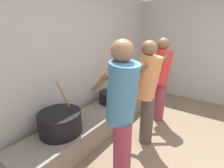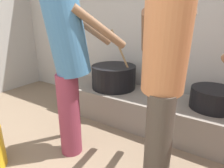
{
  "view_description": "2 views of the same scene",
  "coord_description": "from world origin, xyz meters",
  "views": [
    {
      "loc": [
        -1.74,
        0.2,
        1.69
      ],
      "look_at": [
        -0.07,
        1.38,
        1.02
      ],
      "focal_mm": 25.54,
      "sensor_mm": 36.0,
      "label": 1
    },
    {
      "loc": [
        0.74,
        -0.24,
        1.27
      ],
      "look_at": [
        -0.15,
        1.14,
        0.71
      ],
      "focal_mm": 32.03,
      "sensor_mm": 36.0,
      "label": 2
    }
  ],
  "objects": [
    {
      "name": "block_enclosure_rear",
      "position": [
        0.0,
        2.35,
        1.24
      ],
      "size": [
        5.72,
        0.2,
        2.48
      ],
      "primitive_type": "cube",
      "color": "#ADA8A0",
      "rests_on": "ground_plane"
    },
    {
      "name": "hearth_ledge",
      "position": [
        -0.0,
        1.83,
        0.18
      ],
      "size": [
        2.64,
        0.6,
        0.37
      ],
      "primitive_type": "cube",
      "color": "slate",
      "rests_on": "ground_plane"
    },
    {
      "name": "cooking_pot_main",
      "position": [
        -0.6,
        1.87,
        0.52
      ],
      "size": [
        0.57,
        0.57,
        0.75
      ],
      "color": "black",
      "rests_on": "hearth_ledge"
    },
    {
      "name": "cooking_pot_secondary",
      "position": [
        0.59,
        1.88,
        0.48
      ],
      "size": [
        0.44,
        0.44,
        0.21
      ],
      "color": "black",
      "rests_on": "hearth_ledge"
    },
    {
      "name": "cook_in_blue_shirt",
      "position": [
        -0.48,
        0.97,
        0.94
      ],
      "size": [
        0.61,
        0.74,
        1.63
      ],
      "color": "#8C3347",
      "rests_on": "ground_plane"
    },
    {
      "name": "cook_in_orange_shirt",
      "position": [
        0.33,
        1.04,
        0.91
      ],
      "size": [
        0.55,
        0.73,
        1.59
      ],
      "color": "#4C4238",
      "rests_on": "ground_plane"
    }
  ]
}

